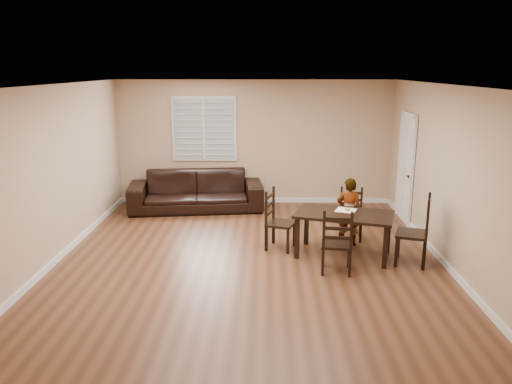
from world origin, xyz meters
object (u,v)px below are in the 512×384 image
Objects in this scene: chair_left at (274,221)px; sofa at (196,191)px; chair_far at (337,246)px; child at (349,212)px; donut at (347,209)px; dining_table at (344,219)px; chair_right at (421,233)px; chair_near at (351,215)px.

chair_left reaches higher than sofa.
child reaches higher than chair_far.
sofa is (-2.80, 2.48, -0.33)m from donut.
chair_right is at bearing -0.22° from dining_table.
chair_left is at bearing -88.24° from chair_right.
chair_left is 1.22m from donut.
chair_near is at bearing -98.82° from chair_far.
sofa is (-2.89, 2.11, -0.18)m from child.
chair_near is 0.77× the size of child.
donut is at bearing -95.84° from chair_near.
dining_table is at bearing -88.58° from chair_left.
dining_table is 0.21m from donut.
dining_table is 1.68× the size of chair_left.
chair_left is 1.29m from child.
chair_right is 0.94× the size of child.
chair_left is at bearing -61.96° from sofa.
dining_table is 1.46× the size of child.
dining_table is at bearing 88.34° from child.
chair_near is 0.89× the size of chair_left.
chair_right is (1.12, -0.34, -0.12)m from dining_table.
dining_table is 0.61× the size of sofa.
child is (1.27, 0.18, 0.12)m from chair_left.
dining_table is at bearing -98.54° from chair_far.
donut is (-0.09, -0.37, 0.15)m from child.
chair_right is (0.86, -1.27, 0.09)m from chair_near.
chair_near is 3.45m from sofa.
chair_near is 0.45m from child.
donut is at bearing 83.66° from dining_table.
chair_near is 0.92× the size of chair_far.
dining_table is 1.88× the size of chair_near.
chair_left is (-1.11, 0.34, -0.16)m from dining_table.
chair_right reaches higher than sofa.
sofa is at bearing 53.55° from chair_left.
dining_table is at bearing -97.41° from chair_near.
child reaches higher than sofa.
chair_left is 0.92× the size of chair_right.
chair_right reaches higher than chair_left.
sofa reaches higher than donut.
chair_near is 8.87× the size of donut.
chair_far reaches higher than chair_near.
chair_far is 9.69× the size of donut.
child is at bearing -43.29° from sofa.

